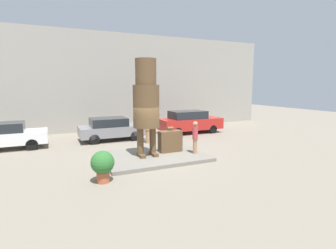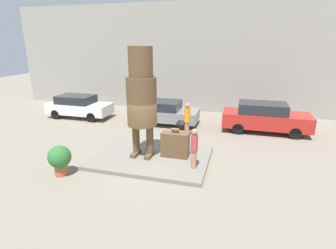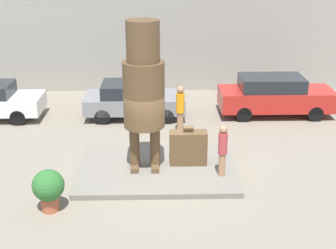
% 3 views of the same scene
% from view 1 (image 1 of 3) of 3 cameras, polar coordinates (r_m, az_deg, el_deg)
% --- Properties ---
extents(ground_plane, '(60.00, 60.00, 0.00)m').
position_cam_1_polar(ground_plane, '(12.86, -3.11, -7.29)').
color(ground_plane, gray).
extents(pedestal, '(4.87, 3.52, 0.16)m').
position_cam_1_polar(pedestal, '(12.84, -3.12, -6.94)').
color(pedestal, slate).
rests_on(pedestal, ground_plane).
extents(building_backdrop, '(28.00, 0.60, 7.49)m').
position_cam_1_polar(building_backdrop, '(21.11, -12.41, 9.00)').
color(building_backdrop, gray).
rests_on(building_backdrop, ground_plane).
extents(statue_figure, '(1.23, 1.23, 4.55)m').
position_cam_1_polar(statue_figure, '(12.25, -4.79, 5.31)').
color(statue_figure, brown).
rests_on(statue_figure, pedestal).
extents(giant_suitcase, '(1.17, 0.49, 1.28)m').
position_cam_1_polar(giant_suitcase, '(13.28, 0.47, -3.64)').
color(giant_suitcase, brown).
rests_on(giant_suitcase, pedestal).
extents(tourist, '(0.27, 0.27, 1.61)m').
position_cam_1_polar(tourist, '(12.91, 5.93, -2.51)').
color(tourist, '#A87A56').
rests_on(tourist, pedestal).
extents(parked_car_white, '(4.25, 1.71, 1.49)m').
position_cam_1_polar(parked_car_white, '(16.88, -32.16, -2.06)').
color(parked_car_white, silver).
rests_on(parked_car_white, ground_plane).
extents(parked_car_grey, '(4.06, 1.86, 1.45)m').
position_cam_1_polar(parked_car_grey, '(17.19, -12.29, -0.82)').
color(parked_car_grey, gray).
rests_on(parked_car_grey, ground_plane).
extents(parked_car_red, '(4.66, 1.78, 1.65)m').
position_cam_1_polar(parked_car_red, '(19.34, 4.76, 0.65)').
color(parked_car_red, '#B2231E').
rests_on(parked_car_red, ground_plane).
extents(planter_pot, '(0.85, 0.85, 1.17)m').
position_cam_1_polar(planter_pot, '(9.85, -14.04, -8.39)').
color(planter_pot, '#AD5638').
rests_on(planter_pot, ground_plane).
extents(worker_hivis, '(0.31, 0.31, 1.84)m').
position_cam_1_polar(worker_hivis, '(15.90, -4.45, -0.53)').
color(worker_hivis, '#A87A56').
rests_on(worker_hivis, ground_plane).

